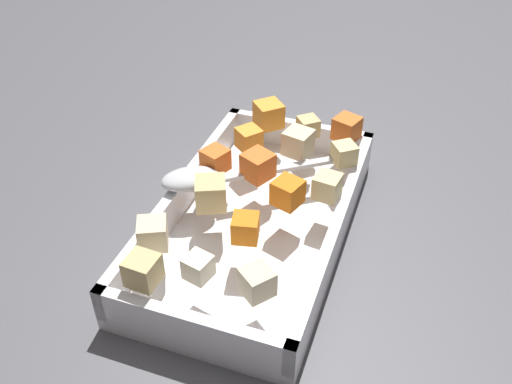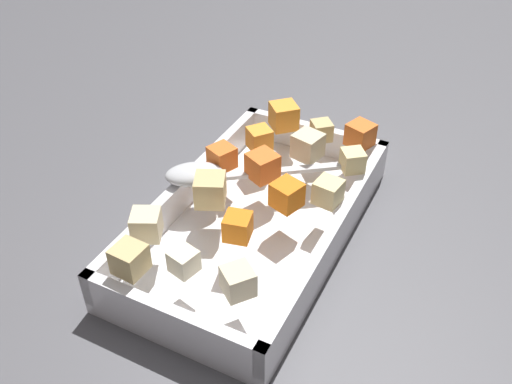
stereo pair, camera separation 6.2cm
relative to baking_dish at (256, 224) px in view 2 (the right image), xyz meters
name	(u,v)px [view 2 (the right image)]	position (x,y,z in m)	size (l,w,h in m)	color
ground_plane	(241,238)	(-0.01, 0.01, -0.02)	(4.00, 4.00, 0.00)	#4C4C51
baking_dish	(256,224)	(0.00, 0.00, 0.00)	(0.36, 0.20, 0.05)	silver
carrot_chunk_near_left	(260,165)	(0.04, 0.02, 0.05)	(0.03, 0.03, 0.03)	orange
carrot_chunk_under_handle	(360,135)	(0.16, -0.07, 0.05)	(0.03, 0.03, 0.03)	orange
carrot_chunk_corner_nw	(287,195)	(0.01, -0.03, 0.05)	(0.03, 0.03, 0.03)	orange
carrot_chunk_near_spoon	(284,116)	(0.15, 0.04, 0.05)	(0.03, 0.03, 0.03)	orange
carrot_chunk_mid_left	(222,157)	(0.04, 0.06, 0.05)	(0.03, 0.03, 0.03)	orange
carrot_chunk_corner_ne	(238,227)	(-0.06, -0.01, 0.05)	(0.03, 0.03, 0.03)	orange
carrot_chunk_corner_sw	(259,138)	(0.10, 0.04, 0.05)	(0.03, 0.03, 0.03)	orange
potato_chunk_heap_top	(210,190)	(-0.03, 0.04, 0.05)	(0.03, 0.03, 0.03)	tan
potato_chunk_rim_edge	(321,131)	(0.15, -0.02, 0.05)	(0.02, 0.02, 0.02)	tan
potato_chunk_heap_side	(187,262)	(-0.13, 0.01, 0.05)	(0.02, 0.02, 0.02)	beige
potato_chunk_corner_se	(130,259)	(-0.15, 0.06, 0.05)	(0.03, 0.03, 0.03)	tan
potato_chunk_back_center	(353,160)	(0.10, -0.08, 0.05)	(0.03, 0.03, 0.03)	#E0CC89
potato_chunk_front_center	(238,281)	(-0.13, -0.05, 0.05)	(0.03, 0.03, 0.03)	beige
potato_chunk_near_right	(146,225)	(-0.10, 0.07, 0.05)	(0.03, 0.03, 0.03)	beige
potato_chunk_far_right	(308,146)	(0.10, -0.02, 0.05)	(0.03, 0.03, 0.03)	beige
potato_chunk_mid_right	(328,192)	(0.03, -0.07, 0.05)	(0.03, 0.03, 0.03)	#E0CC89
serving_spoon	(206,174)	(0.01, 0.07, 0.05)	(0.15, 0.20, 0.02)	silver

